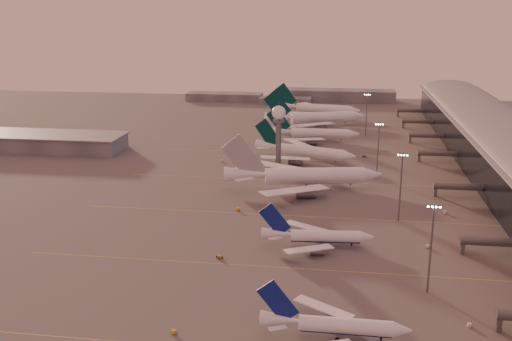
# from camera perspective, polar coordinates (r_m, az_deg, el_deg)

# --- Properties ---
(ground) EXTENTS (700.00, 700.00, 0.00)m
(ground) POSITION_cam_1_polar(r_m,az_deg,el_deg) (170.87, -3.97, -10.23)
(ground) COLOR #5B5858
(ground) RESTS_ON ground
(taxiway_markings) EXTENTS (180.00, 185.25, 0.02)m
(taxiway_markings) POSITION_cam_1_polar(r_m,az_deg,el_deg) (219.22, 6.84, -4.37)
(taxiway_markings) COLOR gold
(taxiway_markings) RESTS_ON ground
(hangar) EXTENTS (82.00, 27.00, 8.50)m
(hangar) POSITION_cam_1_polar(r_m,az_deg,el_deg) (335.70, -19.22, 2.63)
(hangar) COLOR slate
(hangar) RESTS_ON ground
(radar_tower) EXTENTS (6.40, 6.40, 31.10)m
(radar_tower) POSITION_cam_1_polar(r_m,az_deg,el_deg) (276.94, 2.17, 4.42)
(radar_tower) COLOR #595B61
(radar_tower) RESTS_ON ground
(mast_a) EXTENTS (3.60, 0.56, 25.00)m
(mast_a) POSITION_cam_1_polar(r_m,az_deg,el_deg) (163.80, 16.34, -6.78)
(mast_a) COLOR #595B61
(mast_a) RESTS_ON ground
(mast_b) EXTENTS (3.60, 0.56, 25.00)m
(mast_b) POSITION_cam_1_polar(r_m,az_deg,el_deg) (215.06, 13.62, -1.25)
(mast_b) COLOR #595B61
(mast_b) RESTS_ON ground
(mast_c) EXTENTS (3.60, 0.56, 25.00)m
(mast_c) POSITION_cam_1_polar(r_m,az_deg,el_deg) (267.72, 11.55, 2.15)
(mast_c) COLOR #595B61
(mast_c) RESTS_ON ground
(mast_d) EXTENTS (3.60, 0.56, 25.00)m
(mast_d) POSITION_cam_1_polar(r_m,az_deg,el_deg) (355.76, 10.48, 5.47)
(mast_d) COLOR #595B61
(mast_d) RESTS_ON ground
(distant_horizon) EXTENTS (165.00, 37.50, 9.00)m
(distant_horizon) POSITION_cam_1_polar(r_m,az_deg,el_deg) (481.59, 4.49, 7.06)
(distant_horizon) COLOR slate
(distant_horizon) RESTS_ON ground
(narrowbody_near) EXTENTS (35.36, 28.27, 13.83)m
(narrowbody_near) POSITION_cam_1_polar(r_m,az_deg,el_deg) (142.64, 7.49, -14.62)
(narrowbody_near) COLOR white
(narrowbody_near) RESTS_ON ground
(narrowbody_mid) EXTENTS (36.52, 29.07, 14.26)m
(narrowbody_mid) POSITION_cam_1_polar(r_m,az_deg,el_deg) (191.55, 5.86, -6.40)
(narrowbody_mid) COLOR white
(narrowbody_mid) RESTS_ON ground
(widebody_white) EXTENTS (66.26, 52.63, 23.50)m
(widebody_white) POSITION_cam_1_polar(r_m,az_deg,el_deg) (249.75, 4.57, -0.83)
(widebody_white) COLOR white
(widebody_white) RESTS_ON ground
(greentail_a) EXTENTS (51.59, 41.00, 19.41)m
(greentail_a) POSITION_cam_1_polar(r_m,az_deg,el_deg) (295.56, 4.67, 1.61)
(greentail_a) COLOR white
(greentail_a) RESTS_ON ground
(greentail_b) EXTENTS (52.43, 42.38, 19.06)m
(greentail_b) POSITION_cam_1_polar(r_m,az_deg,el_deg) (338.79, 5.50, 3.37)
(greentail_b) COLOR white
(greentail_b) RESTS_ON ground
(greentail_c) EXTENTS (63.59, 50.54, 23.93)m
(greentail_c) POSITION_cam_1_polar(r_m,az_deg,el_deg) (380.34, 5.73, 4.83)
(greentail_c) COLOR white
(greentail_c) RESTS_ON ground
(greentail_d) EXTENTS (59.93, 47.93, 22.01)m
(greentail_d) POSITION_cam_1_polar(r_m,az_deg,el_deg) (416.65, 5.86, 5.71)
(greentail_d) COLOR white
(greentail_d) RESTS_ON ground
(gsv_truck_a) EXTENTS (5.34, 4.65, 2.12)m
(gsv_truck_a) POSITION_cam_1_polar(r_m,az_deg,el_deg) (145.50, -7.70, -14.76)
(gsv_truck_a) COLOR gold
(gsv_truck_a) RESTS_ON ground
(gsv_catering_a) EXTENTS (4.35, 2.19, 3.51)m
(gsv_catering_a) POSITION_cam_1_polar(r_m,az_deg,el_deg) (155.13, 19.76, -13.28)
(gsv_catering_a) COLOR silver
(gsv_catering_a) RESTS_ON ground
(gsv_tug_mid) EXTENTS (3.72, 3.85, 0.96)m
(gsv_tug_mid) POSITION_cam_1_polar(r_m,az_deg,el_deg) (183.19, -3.49, -8.21)
(gsv_tug_mid) COLOR gold
(gsv_tug_mid) RESTS_ON ground
(gsv_truck_b) EXTENTS (5.41, 2.45, 2.11)m
(gsv_truck_b) POSITION_cam_1_polar(r_m,az_deg,el_deg) (197.62, 16.13, -6.83)
(gsv_truck_b) COLOR silver
(gsv_truck_b) RESTS_ON ground
(gsv_truck_c) EXTENTS (5.88, 4.89, 2.31)m
(gsv_truck_c) POSITION_cam_1_polar(r_m,az_deg,el_deg) (223.49, -1.63, -3.55)
(gsv_truck_c) COLOR gold
(gsv_truck_c) RESTS_ON ground
(gsv_catering_b) EXTENTS (5.57, 3.29, 4.27)m
(gsv_catering_b) POSITION_cam_1_polar(r_m,az_deg,el_deg) (230.53, 17.64, -3.45)
(gsv_catering_b) COLOR silver
(gsv_catering_b) RESTS_ON ground
(gsv_tug_far) EXTENTS (2.47, 3.47, 0.91)m
(gsv_tug_far) POSITION_cam_1_polar(r_m,az_deg,el_deg) (251.86, 5.41, -1.57)
(gsv_tug_far) COLOR silver
(gsv_tug_far) RESTS_ON ground
(gsv_truck_d) EXTENTS (2.76, 5.63, 2.18)m
(gsv_truck_d) POSITION_cam_1_polar(r_m,az_deg,el_deg) (293.24, -3.31, 1.06)
(gsv_truck_d) COLOR silver
(gsv_truck_d) RESTS_ON ground
(gsv_tug_hangar) EXTENTS (3.94, 3.51, 0.97)m
(gsv_tug_hangar) POSITION_cam_1_polar(r_m,az_deg,el_deg) (306.18, 10.27, 1.33)
(gsv_tug_hangar) COLOR slate
(gsv_tug_hangar) RESTS_ON ground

